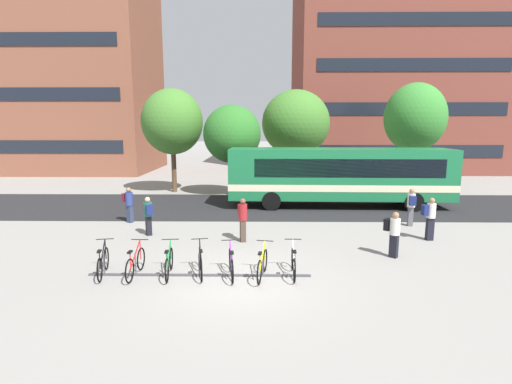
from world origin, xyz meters
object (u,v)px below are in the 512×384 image
commuter_navy_pack_2 (411,205)px  street_tree_1 (415,118)px  parked_bicycle_yellow_5 (262,265)px  street_tree_0 (172,122)px  parked_bicycle_black_0 (103,263)px  commuter_navy_pack_5 (148,214)px  parked_bicycle_red_1 (135,264)px  street_tree_2 (232,134)px  parked_bicycle_black_3 (201,263)px  commuter_maroon_pack_1 (129,202)px  commuter_navy_pack_3 (430,216)px  commuter_black_pack_4 (394,231)px  street_tree_3 (296,123)px  commuter_red_pack_0 (243,217)px  parked_bicycle_green_2 (169,263)px  parked_bicycle_white_6 (293,263)px  city_bus (338,175)px  parked_bicycle_purple_4 (231,264)px

commuter_navy_pack_2 → street_tree_1: size_ratio=0.23×
parked_bicycle_yellow_5 → street_tree_0: (-5.92, 15.02, 4.29)m
parked_bicycle_black_0 → parked_bicycle_yellow_5: (4.77, -0.11, 0.00)m
parked_bicycle_yellow_5 → commuter_navy_pack_5: commuter_navy_pack_5 is taller
commuter_navy_pack_2 → street_tree_0: size_ratio=0.25×
parked_bicycle_black_0 → parked_bicycle_red_1: 0.99m
street_tree_2 → parked_bicycle_black_3: bearing=-89.9°
commuter_maroon_pack_1 → street_tree_0: (0.23, 8.45, 3.73)m
parked_bicycle_red_1 → commuter_navy_pack_3: bearing=-68.9°
commuter_black_pack_4 → street_tree_2: (-6.33, 11.88, 2.98)m
commuter_navy_pack_5 → street_tree_1: bearing=-82.9°
street_tree_0 → street_tree_3: bearing=14.2°
parked_bicycle_yellow_5 → commuter_red_pack_0: bearing=21.2°
parked_bicycle_black_0 → commuter_navy_pack_5: bearing=-13.6°
parked_bicycle_green_2 → parked_bicycle_yellow_5: size_ratio=1.01×
commuter_navy_pack_3 → street_tree_0: size_ratio=0.25×
parked_bicycle_red_1 → parked_bicycle_white_6: same height
parked_bicycle_yellow_5 → commuter_maroon_pack_1: commuter_maroon_pack_1 is taller
commuter_red_pack_0 → commuter_maroon_pack_1: size_ratio=1.03×
parked_bicycle_black_3 → parked_bicycle_yellow_5: 1.86m
parked_bicycle_white_6 → parked_bicycle_green_2: bearing=92.5°
commuter_maroon_pack_1 → street_tree_0: size_ratio=0.24×
commuter_black_pack_4 → commuter_navy_pack_5: commuter_navy_pack_5 is taller
parked_bicycle_black_3 → commuter_navy_pack_5: (-2.77, 4.23, 0.53)m
parked_bicycle_red_1 → commuter_navy_pack_2: 12.02m
street_tree_0 → street_tree_3: 8.58m
commuter_maroon_pack_1 → city_bus: bearing=51.1°
parked_bicycle_black_0 → commuter_red_pack_0: 5.38m
street_tree_1 → street_tree_2: (-12.27, -2.31, -1.07)m
parked_bicycle_yellow_5 → street_tree_2: street_tree_2 is taller
commuter_navy_pack_3 → commuter_navy_pack_5: size_ratio=1.06×
street_tree_3 → street_tree_2: bearing=-141.8°
commuter_navy_pack_2 → commuter_navy_pack_3: size_ratio=1.00×
commuter_maroon_pack_1 → commuter_navy_pack_2: 12.79m
street_tree_2 → commuter_navy_pack_5: bearing=-106.4°
parked_bicycle_white_6 → street_tree_0: bearing=26.2°
parked_bicycle_black_0 → street_tree_1: size_ratio=0.23×
parked_bicycle_white_6 → commuter_navy_pack_3: size_ratio=1.02×
parked_bicycle_green_2 → commuter_maroon_pack_1: bearing=21.3°
parked_bicycle_red_1 → parked_bicycle_yellow_5: bearing=-90.3°
commuter_navy_pack_2 → commuter_black_pack_4: (-2.18, -4.19, -0.06)m
commuter_red_pack_0 → street_tree_1: 17.15m
parked_bicycle_purple_4 → parked_bicycle_black_0: bearing=81.3°
parked_bicycle_purple_4 → parked_bicycle_white_6: size_ratio=0.99×
parked_bicycle_purple_4 → commuter_maroon_pack_1: 8.36m
street_tree_3 → parked_bicycle_green_2: bearing=-107.0°
street_tree_2 → street_tree_3: street_tree_3 is taller
commuter_navy_pack_5 → street_tree_2: street_tree_2 is taller
parked_bicycle_green_2 → street_tree_0: street_tree_0 is taller
parked_bicycle_red_1 → parked_bicycle_black_3: same height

